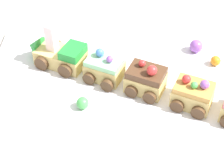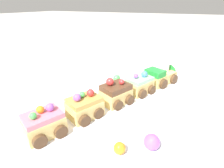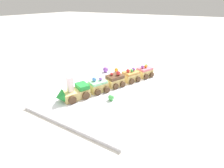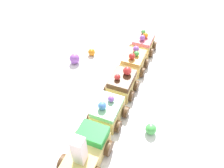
# 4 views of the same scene
# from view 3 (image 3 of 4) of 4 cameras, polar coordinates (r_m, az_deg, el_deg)

# --- Properties ---
(ground_plane) EXTENTS (10.00, 10.00, 0.00)m
(ground_plane) POSITION_cam_3_polar(r_m,az_deg,el_deg) (0.82, 0.18, -2.10)
(ground_plane) COLOR beige
(display_board) EXTENTS (0.62, 0.42, 0.01)m
(display_board) POSITION_cam_3_polar(r_m,az_deg,el_deg) (0.81, 0.18, -1.73)
(display_board) COLOR white
(display_board) RESTS_ON ground_plane
(cake_train_locomotive) EXTENTS (0.15, 0.11, 0.10)m
(cake_train_locomotive) POSITION_cam_3_polar(r_m,az_deg,el_deg) (0.73, -12.65, -2.91)
(cake_train_locomotive) COLOR #E5C675
(cake_train_locomotive) RESTS_ON display_board
(cake_car_mint) EXTENTS (0.09, 0.10, 0.07)m
(cake_car_mint) POSITION_cam_3_polar(r_m,az_deg,el_deg) (0.78, -4.65, -0.63)
(cake_car_mint) COLOR #E5C675
(cake_car_mint) RESTS_ON display_board
(cake_car_chocolate) EXTENTS (0.09, 0.10, 0.07)m
(cake_car_chocolate) POSITION_cam_3_polar(r_m,az_deg,el_deg) (0.83, 0.96, 1.18)
(cake_car_chocolate) COLOR #E5C675
(cake_car_chocolate) RESTS_ON display_board
(cake_car_caramel) EXTENTS (0.09, 0.10, 0.07)m
(cake_car_caramel) POSITION_cam_3_polar(r_m,az_deg,el_deg) (0.88, 6.12, 2.61)
(cake_car_caramel) COLOR #E5C675
(cake_car_caramel) RESTS_ON display_board
(cake_car_strawberry) EXTENTS (0.09, 0.10, 0.07)m
(cake_car_strawberry) POSITION_cam_3_polar(r_m,az_deg,el_deg) (0.95, 10.58, 3.91)
(cake_car_strawberry) COLOR #E5C675
(cake_car_strawberry) RESTS_ON display_board
(gumball_green) EXTENTS (0.03, 0.03, 0.03)m
(gumball_green) POSITION_cam_3_polar(r_m,az_deg,el_deg) (0.71, -0.30, -4.41)
(gumball_green) COLOR #4CBC56
(gumball_green) RESTS_ON display_board
(gumball_purple) EXTENTS (0.03, 0.03, 0.03)m
(gumball_purple) POSITION_cam_3_polar(r_m,az_deg,el_deg) (0.99, -2.10, 4.74)
(gumball_purple) COLOR #9956C6
(gumball_purple) RESTS_ON display_board
(gumball_orange) EXTENTS (0.02, 0.02, 0.02)m
(gumball_orange) POSITION_cam_3_polar(r_m,az_deg,el_deg) (1.00, 1.41, 4.66)
(gumball_orange) COLOR orange
(gumball_orange) RESTS_ON display_board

